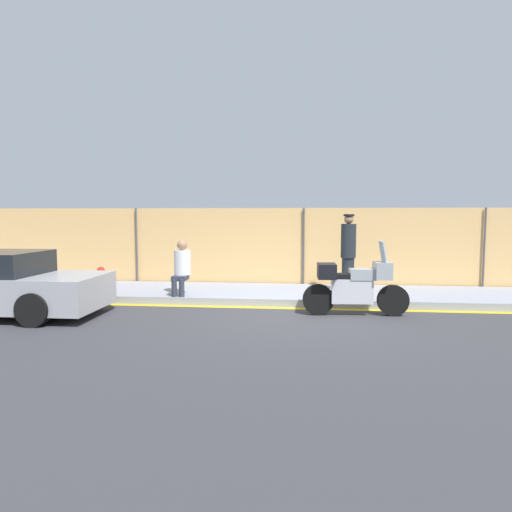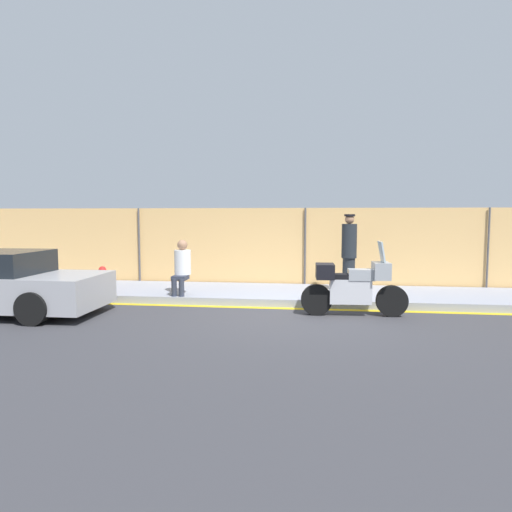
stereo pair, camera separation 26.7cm
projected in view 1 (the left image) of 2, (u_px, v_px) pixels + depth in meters
The scene contains 8 objects.
ground_plane at pixel (303, 316), 9.13m from camera, with size 120.00×120.00×0.00m, color #38383D.
sidewalk at pixel (303, 294), 11.14m from camera, with size 34.46×2.40×0.17m.
curb_paint_stripe at pixel (303, 309), 9.87m from camera, with size 34.46×0.18×0.01m.
storefront_fence at pixel (304, 249), 12.33m from camera, with size 32.74×0.17×2.22m.
motorcycle at pixel (355, 285), 9.17m from camera, with size 2.13×0.55×1.51m.
officer_standing at pixel (348, 252), 11.05m from camera, with size 0.36×0.36×1.87m.
person_seated_on_curb at pixel (182, 265), 10.63m from camera, with size 0.38×0.66×1.27m.
fire_hydrant at pixel (101, 280), 10.93m from camera, with size 0.20×0.25×0.62m.
Camera 1 is at (0.01, -9.04, 2.02)m, focal length 32.00 mm.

